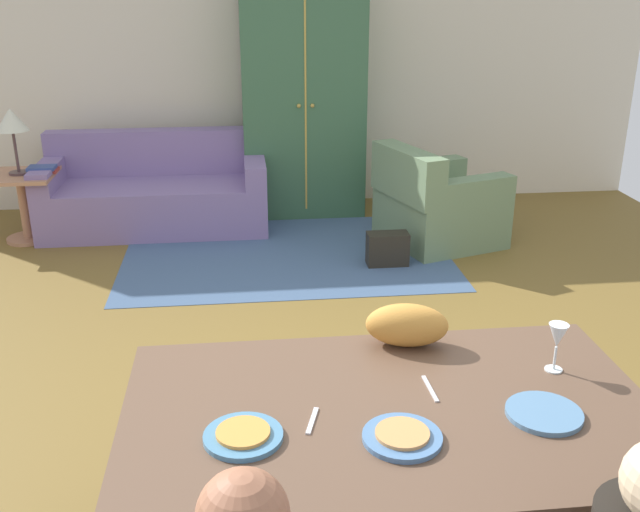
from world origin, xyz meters
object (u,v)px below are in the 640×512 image
(plate_near_man, at_px, (243,436))
(wine_glass, at_px, (558,338))
(cat, at_px, (407,325))
(table_lamp, at_px, (11,122))
(side_table, at_px, (23,198))
(plate_near_woman, at_px, (544,413))
(armoire, at_px, (303,101))
(armchair, at_px, (436,206))
(book_lower, at_px, (44,170))
(dining_table, at_px, (390,425))
(couch, at_px, (156,194))
(handbag, at_px, (387,249))
(plate_near_child, at_px, (402,437))
(book_upper, at_px, (42,168))

(plate_near_man, relative_size, wine_glass, 1.34)
(cat, bearing_deg, table_lamp, 134.98)
(side_table, xyz_separation_m, table_lamp, (-0.00, 0.00, 0.63))
(plate_near_woman, bearing_deg, armoire, 94.47)
(plate_near_man, bearing_deg, plate_near_woman, 1.17)
(plate_near_woman, xyz_separation_m, armchair, (0.65, 3.74, -0.45))
(plate_near_man, relative_size, book_lower, 1.14)
(dining_table, xyz_separation_m, cat, (0.15, 0.43, 0.15))
(dining_table, distance_m, couch, 4.50)
(dining_table, distance_m, handbag, 3.27)
(handbag, bearing_deg, wine_glass, -89.98)
(armchair, height_order, table_lamp, table_lamp)
(dining_table, distance_m, plate_near_woman, 0.51)
(armchair, bearing_deg, handbag, -135.93)
(plate_near_man, xyz_separation_m, wine_glass, (1.13, 0.30, 0.12))
(dining_table, bearing_deg, plate_near_child, -90.00)
(plate_near_child, height_order, book_lower, plate_near_child)
(side_table, bearing_deg, cat, -56.01)
(plate_near_woman, distance_m, couch, 4.76)
(table_lamp, relative_size, book_lower, 2.45)
(armoire, relative_size, handbag, 6.56)
(plate_near_child, xyz_separation_m, cat, (0.15, 0.61, 0.08))
(plate_near_woman, xyz_separation_m, handbag, (0.15, 3.26, -0.64))
(handbag, bearing_deg, couch, 148.18)
(side_table, xyz_separation_m, handbag, (2.93, -0.90, -0.25))
(plate_near_woman, height_order, cat, cat)
(cat, distance_m, table_lamp, 4.37)
(dining_table, distance_m, table_lamp, 4.67)
(side_table, height_order, table_lamp, table_lamp)
(cat, height_order, armoire, armoire)
(wine_glass, xyz_separation_m, side_table, (-2.93, 3.88, -0.52))
(wine_glass, relative_size, couch, 0.10)
(armchair, xyz_separation_m, handbag, (-0.50, -0.48, -0.19))
(plate_near_man, relative_size, plate_near_child, 1.00)
(couch, bearing_deg, book_upper, -165.03)
(cat, xyz_separation_m, armoire, (-0.03, 4.20, 0.20))
(plate_near_man, distance_m, side_table, 4.57)
(book_lower, bearing_deg, book_upper, -110.73)
(wine_glass, distance_m, book_upper, 4.78)
(dining_table, relative_size, plate_near_woman, 7.14)
(armchair, bearing_deg, dining_table, -107.40)
(plate_near_man, height_order, wine_glass, wine_glass)
(couch, relative_size, book_upper, 8.83)
(wine_glass, bearing_deg, book_lower, 124.98)
(plate_near_man, xyz_separation_m, plate_near_woman, (0.98, 0.02, 0.00))
(plate_near_woman, xyz_separation_m, side_table, (-2.78, 4.16, -0.39))
(armoire, bearing_deg, cat, -89.59)
(dining_table, height_order, armchair, armchair)
(plate_near_child, height_order, couch, couch)
(handbag, bearing_deg, side_table, 162.95)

